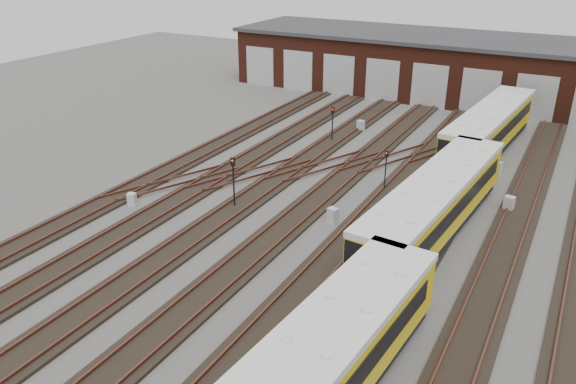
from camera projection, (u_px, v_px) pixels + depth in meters
The scene contains 13 objects.
ground at pixel (282, 268), 29.55m from camera, with size 120.00×120.00×0.00m, color #413F3D.
track_network at pixel (284, 261), 30.05m from camera, with size 30.40×70.00×0.33m.
maintenance_shed at pixel (464, 67), 60.12m from camera, with size 51.00×12.50×6.35m.
metro_train at pixel (435, 206), 31.67m from camera, with size 4.33×48.61×3.39m.
signal_mast_0 at pixel (233, 176), 35.29m from camera, with size 0.31×0.29×3.45m.
signal_mast_1 at pixel (332, 120), 47.12m from camera, with size 0.28×0.27×3.00m.
signal_mast_2 at pixel (386, 166), 37.78m from camera, with size 0.22×0.21×2.94m.
signal_mast_3 at pixel (434, 177), 36.00m from camera, with size 0.24×0.23×2.95m.
relay_cabinet_0 at pixel (132, 199), 36.32m from camera, with size 0.52×0.43×0.86m, color #B6B8BC.
relay_cabinet_1 at pixel (361, 126), 50.33m from camera, with size 0.59×0.49×0.98m, color #B6B8BC.
relay_cabinet_2 at pixel (333, 216), 34.08m from camera, with size 0.59×0.49×0.98m, color #B6B8BC.
relay_cabinet_3 at pixel (509, 204), 35.56m from camera, with size 0.60×0.50×1.01m, color #B6B8BC.
relay_cabinet_4 at pixel (497, 169), 40.95m from camera, with size 0.62×0.52×1.03m, color #B6B8BC.
Camera 1 is at (12.45, -21.95, 15.91)m, focal length 35.00 mm.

